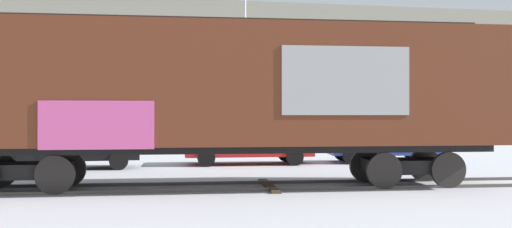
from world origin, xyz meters
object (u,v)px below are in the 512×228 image
Objects in this scene: parked_car_red at (248,143)px; flagpole at (248,41)px; parked_car_blue at (381,142)px; freight_car at (224,89)px; parked_car_black at (73,143)px.

flagpole is at bearing 80.18° from parked_car_red.
freight_car is at bearing -137.29° from parked_car_blue.
flagpole is 2.04× the size of parked_car_black.
parked_car_red is at bearing 75.34° from freight_car.
parked_car_black reaches higher than parked_car_blue.
freight_car is 7.65m from parked_car_black.
parked_car_blue is (4.22, -6.53, -4.74)m from flagpole.
parked_car_blue is (5.33, -0.14, -0.04)m from parked_car_red.
freight_car is 1.57× the size of flagpole.
parked_car_red is 1.09× the size of parked_car_blue.
parked_car_black is (-7.35, -7.10, -4.62)m from flagpole.
freight_car is 3.20× the size of parked_car_blue.
parked_car_black is at bearing 127.02° from freight_car.
flagpole is 1.88× the size of parked_car_red.
parked_car_blue is at bearing -57.11° from flagpole.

